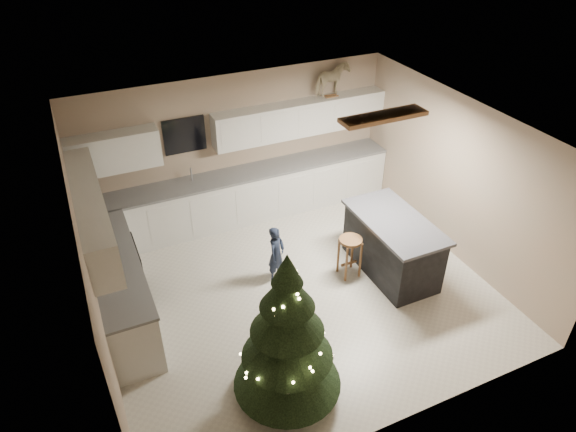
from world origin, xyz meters
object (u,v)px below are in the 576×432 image
(bar_stool, at_px, (350,248))
(toddler, at_px, (276,254))
(island, at_px, (392,245))
(rocking_horse, at_px, (332,80))
(christmas_tree, at_px, (287,342))

(bar_stool, distance_m, toddler, 1.13)
(island, relative_size, rocking_horse, 2.37)
(island, distance_m, rocking_horse, 3.08)
(island, xyz_separation_m, rocking_horse, (0.19, 2.48, 1.82))
(christmas_tree, bearing_deg, bar_stool, 42.16)
(bar_stool, relative_size, rocking_horse, 0.95)
(bar_stool, bearing_deg, rocking_horse, 69.99)
(rocking_horse, bearing_deg, christmas_tree, 129.33)
(christmas_tree, xyz_separation_m, rocking_horse, (2.63, 3.92, 1.42))
(bar_stool, xyz_separation_m, toddler, (-1.06, 0.39, -0.04))
(bar_stool, relative_size, toddler, 0.73)
(island, relative_size, bar_stool, 2.51)
(bar_stool, height_order, christmas_tree, christmas_tree)
(toddler, bearing_deg, island, -56.65)
(bar_stool, height_order, rocking_horse, rocking_horse)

